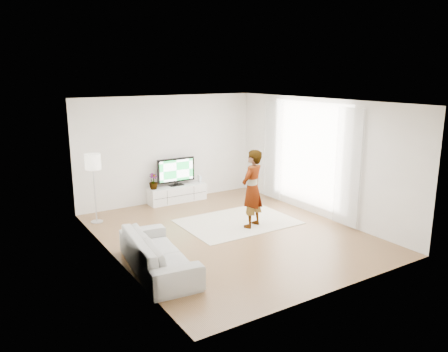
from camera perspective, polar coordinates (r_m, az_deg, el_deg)
floor at (r=9.44m, az=0.80°, el=-7.52°), size 6.00×6.00×0.00m
ceiling at (r=8.84m, az=0.86°, el=9.69°), size 6.00×6.00×0.00m
wall_left at (r=7.99m, az=-14.36°, el=-1.30°), size 0.02×6.00×2.80m
wall_right at (r=10.59m, az=12.24°, el=2.35°), size 0.02×6.00×2.80m
wall_back at (r=11.62m, az=-7.29°, el=3.50°), size 5.00×0.02×2.80m
wall_front at (r=6.81m, az=14.79°, el=-3.84°), size 5.00×0.02×2.80m
window at (r=10.78m, az=11.07°, el=2.87°), size 0.01×2.60×2.50m
curtain_near at (r=9.85m, az=15.87°, el=1.04°), size 0.04×0.70×2.60m
curtain_far at (r=11.71m, az=6.41°, el=3.35°), size 0.04×0.70×2.60m
media_console at (r=11.72m, az=-6.14°, el=-2.30°), size 1.57×0.45×0.44m
television at (r=11.59m, az=-6.28°, el=0.69°), size 1.06×0.21×0.74m
game_console at (r=11.94m, az=-3.23°, el=-0.34°), size 0.07×0.16×0.20m
potted_plant at (r=11.34m, az=-9.21°, el=-0.69°), size 0.28×0.28×0.41m
rug at (r=10.14m, az=1.80°, el=-5.99°), size 2.55×1.84×0.01m
player at (r=9.60m, az=3.71°, el=-1.67°), size 0.75×0.64×1.74m
sofa at (r=7.76m, az=-8.60°, el=-9.87°), size 1.10×2.28×0.64m
floor_lamp at (r=10.21m, az=-16.76°, el=1.42°), size 0.36×0.36×1.60m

